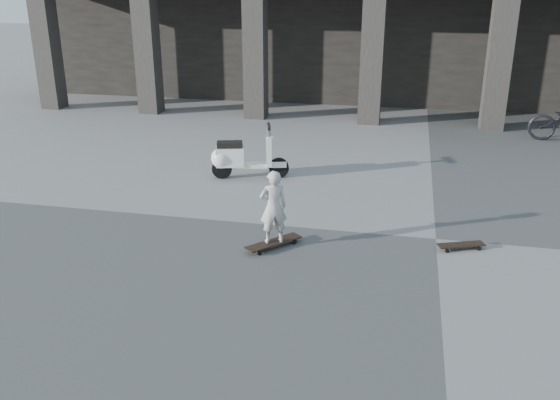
% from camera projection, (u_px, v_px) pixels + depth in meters
% --- Properties ---
extents(ground, '(90.00, 90.00, 0.00)m').
position_uv_depth(ground, '(436.00, 239.00, 10.07)').
color(ground, '#494947').
rests_on(ground, ground).
extents(colonnade, '(28.00, 8.82, 6.00)m').
position_uv_depth(colonnade, '(433.00, 12.00, 21.60)').
color(colonnade, black).
rests_on(colonnade, ground).
extents(longboard, '(0.84, 0.92, 0.10)m').
position_uv_depth(longboard, '(274.00, 243.00, 9.73)').
color(longboard, black).
rests_on(longboard, ground).
extents(skateboard_spare, '(0.80, 0.47, 0.09)m').
position_uv_depth(skateboard_spare, '(461.00, 245.00, 9.66)').
color(skateboard_spare, black).
rests_on(skateboard_spare, ground).
extents(child, '(0.53, 0.45, 1.22)m').
position_uv_depth(child, '(273.00, 207.00, 9.51)').
color(child, beige).
rests_on(child, longboard).
extents(scooter, '(1.68, 0.78, 1.19)m').
position_uv_depth(scooter, '(237.00, 157.00, 13.00)').
color(scooter, black).
rests_on(scooter, ground).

